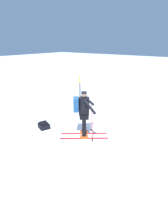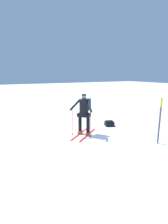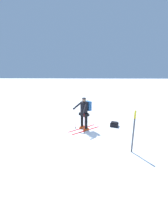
# 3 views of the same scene
# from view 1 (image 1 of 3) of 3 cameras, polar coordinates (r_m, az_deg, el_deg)

# --- Properties ---
(ground_plane) EXTENTS (80.00, 80.00, 0.00)m
(ground_plane) POSITION_cam_1_polar(r_m,az_deg,el_deg) (7.20, 2.64, -6.24)
(ground_plane) COLOR white
(skier) EXTENTS (1.50, 1.72, 1.78)m
(skier) POSITION_cam_1_polar(r_m,az_deg,el_deg) (6.38, -0.29, 0.39)
(skier) COLOR red
(skier) RESTS_ON ground_plane
(dropped_backpack) EXTENTS (0.51, 0.54, 0.26)m
(dropped_backpack) POSITION_cam_1_polar(r_m,az_deg,el_deg) (7.57, -12.97, -4.31)
(dropped_backpack) COLOR black
(dropped_backpack) RESTS_ON ground_plane
(trail_marker) EXTENTS (0.07, 0.07, 1.75)m
(trail_marker) POSITION_cam_1_polar(r_m,az_deg,el_deg) (9.24, -1.34, 7.04)
(trail_marker) COLOR #4C4C51
(trail_marker) RESTS_ON ground_plane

